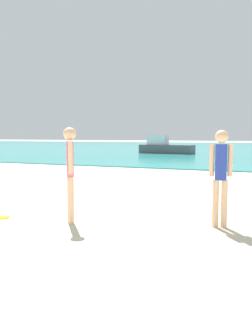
{
  "coord_description": "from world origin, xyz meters",
  "views": [
    {
      "loc": [
        3.02,
        -0.54,
        1.54
      ],
      "look_at": [
        -0.04,
        6.81,
        0.77
      ],
      "focal_mm": 36.07,
      "sensor_mm": 36.0,
      "label": 1
    }
  ],
  "objects_px": {
    "boat_near": "(165,147)",
    "frisbee": "(3,217)",
    "person_standing": "(70,169)",
    "person_distant": "(221,173)"
  },
  "relations": [
    {
      "from": "boat_near",
      "to": "frisbee",
      "type": "bearing_deg",
      "value": -74.55
    },
    {
      "from": "person_standing",
      "to": "frisbee",
      "type": "distance_m",
      "value": 1.66
    },
    {
      "from": "person_standing",
      "to": "person_distant",
      "type": "distance_m",
      "value": 2.57
    },
    {
      "from": "person_distant",
      "to": "person_standing",
      "type": "bearing_deg",
      "value": -175.92
    },
    {
      "from": "person_distant",
      "to": "boat_near",
      "type": "relative_size",
      "value": 0.35
    },
    {
      "from": "person_standing",
      "to": "boat_near",
      "type": "bearing_deg",
      "value": -22.74
    },
    {
      "from": "person_standing",
      "to": "person_distant",
      "type": "relative_size",
      "value": 1.03
    },
    {
      "from": "person_distant",
      "to": "boat_near",
      "type": "bearing_deg",
      "value": 96.27
    },
    {
      "from": "frisbee",
      "to": "person_distant",
      "type": "distance_m",
      "value": 4.03
    },
    {
      "from": "frisbee",
      "to": "boat_near",
      "type": "bearing_deg",
      "value": 98.47
    }
  ]
}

